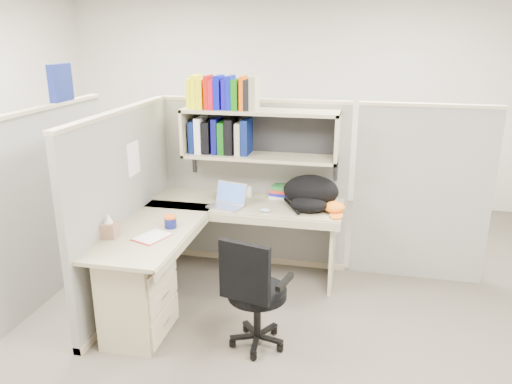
% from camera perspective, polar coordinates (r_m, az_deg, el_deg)
% --- Properties ---
extents(ground, '(6.00, 6.00, 0.00)m').
position_cam_1_polar(ground, '(4.34, -2.88, -12.81)').
color(ground, '#3C352E').
rests_on(ground, ground).
extents(room_shell, '(6.00, 6.00, 6.00)m').
position_cam_1_polar(room_shell, '(3.78, -3.27, 8.79)').
color(room_shell, '#B9B3A7').
rests_on(room_shell, ground).
extents(cubicle, '(3.79, 1.84, 1.95)m').
position_cam_1_polar(cubicle, '(4.47, -6.09, 0.78)').
color(cubicle, slate).
rests_on(cubicle, ground).
extents(desk, '(1.74, 1.75, 0.73)m').
position_cam_1_polar(desk, '(4.02, -9.75, -8.66)').
color(desk, gray).
rests_on(desk, ground).
extents(laptop, '(0.36, 0.36, 0.21)m').
position_cam_1_polar(laptop, '(4.40, -3.48, -0.43)').
color(laptop, '#B6B6BB').
rests_on(laptop, desk).
extents(backpack, '(0.54, 0.45, 0.29)m').
position_cam_1_polar(backpack, '(4.36, 6.19, -0.14)').
color(backpack, black).
rests_on(backpack, desk).
extents(orange_cap, '(0.22, 0.24, 0.10)m').
position_cam_1_polar(orange_cap, '(4.33, 8.96, -1.72)').
color(orange_cap, orange).
rests_on(orange_cap, desk).
extents(snack_canister, '(0.10, 0.10, 0.10)m').
position_cam_1_polar(snack_canister, '(4.01, -9.76, -3.34)').
color(snack_canister, '#0E1456').
rests_on(snack_canister, desk).
extents(tissue_box, '(0.13, 0.13, 0.19)m').
position_cam_1_polar(tissue_box, '(3.92, -16.46, -3.71)').
color(tissue_box, '#916A52').
rests_on(tissue_box, desk).
extents(mouse, '(0.10, 0.07, 0.03)m').
position_cam_1_polar(mouse, '(4.30, 1.06, -2.09)').
color(mouse, '#9AB8DB').
rests_on(mouse, desk).
extents(paper_cup, '(0.07, 0.07, 0.09)m').
position_cam_1_polar(paper_cup, '(4.70, -0.85, 0.05)').
color(paper_cup, silver).
rests_on(paper_cup, desk).
extents(book_stack, '(0.20, 0.25, 0.11)m').
position_cam_1_polar(book_stack, '(4.70, 2.87, 0.18)').
color(book_stack, gray).
rests_on(book_stack, desk).
extents(loose_paper, '(0.26, 0.30, 0.00)m').
position_cam_1_polar(loose_paper, '(3.88, -11.74, -4.98)').
color(loose_paper, white).
rests_on(loose_paper, desk).
extents(task_chair, '(0.51, 0.47, 0.89)m').
position_cam_1_polar(task_chair, '(3.67, -0.13, -13.31)').
color(task_chair, black).
rests_on(task_chair, ground).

